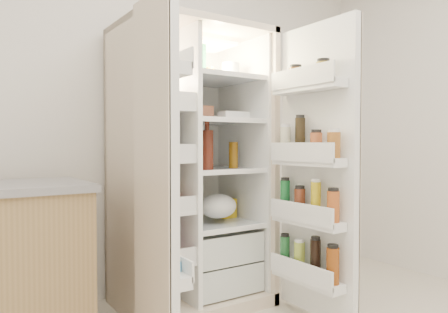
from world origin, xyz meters
TOP-DOWN VIEW (x-y plane):
  - wall_back at (0.00, 2.00)m, footprint 4.00×0.02m
  - refrigerator at (0.14, 1.65)m, footprint 0.92×0.70m
  - freezer_door at (-0.38, 1.05)m, footprint 0.15×0.40m
  - fridge_door at (0.60, 0.96)m, footprint 0.17×0.58m

SIDE VIEW (x-z plane):
  - refrigerator at x=0.14m, z-range -0.16..1.64m
  - fridge_door at x=0.60m, z-range 0.01..1.73m
  - freezer_door at x=-0.38m, z-range 0.03..1.75m
  - wall_back at x=0.00m, z-range 0.00..2.70m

